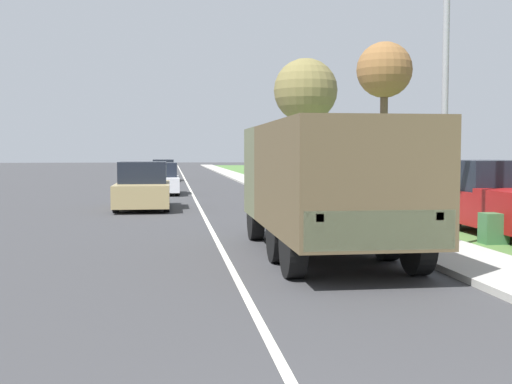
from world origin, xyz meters
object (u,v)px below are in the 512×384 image
at_px(car_second_ahead, 160,180).
at_px(pickup_truck, 512,201).
at_px(car_nearest_ahead, 143,188).
at_px(lamp_post, 437,31).
at_px(military_truck, 325,179).
at_px(car_third_ahead, 163,171).

distance_m(car_second_ahead, pickup_truck, 19.60).
xyz_separation_m(car_nearest_ahead, car_second_ahead, (0.50, 8.23, -0.07)).
height_order(car_second_ahead, lamp_post, lamp_post).
relative_size(military_truck, pickup_truck, 1.28).
height_order(car_second_ahead, pickup_truck, pickup_truck).
relative_size(car_nearest_ahead, car_second_ahead, 1.16).
bearing_deg(military_truck, car_nearest_ahead, 109.90).
bearing_deg(pickup_truck, car_nearest_ahead, 135.55).
distance_m(military_truck, pickup_truck, 5.75).
relative_size(military_truck, car_second_ahead, 1.79).
height_order(car_third_ahead, pickup_truck, pickup_truck).
distance_m(military_truck, car_second_ahead, 19.96).
distance_m(car_nearest_ahead, car_second_ahead, 8.25).
bearing_deg(lamp_post, military_truck, -170.03).
height_order(car_nearest_ahead, car_second_ahead, car_nearest_ahead).
bearing_deg(car_nearest_ahead, lamp_post, -58.67).
relative_size(military_truck, car_third_ahead, 1.53).
distance_m(military_truck, car_third_ahead, 35.14).
relative_size(car_nearest_ahead, pickup_truck, 0.83).
relative_size(car_second_ahead, car_third_ahead, 0.85).
relative_size(car_nearest_ahead, lamp_post, 0.60).
relative_size(car_nearest_ahead, car_third_ahead, 0.99).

